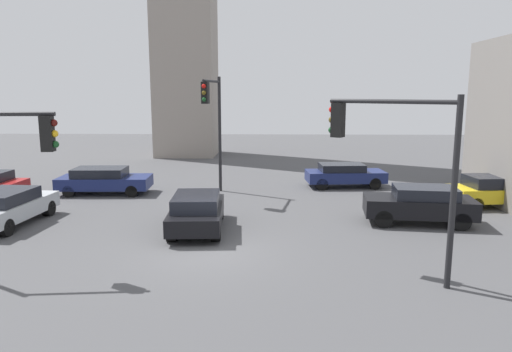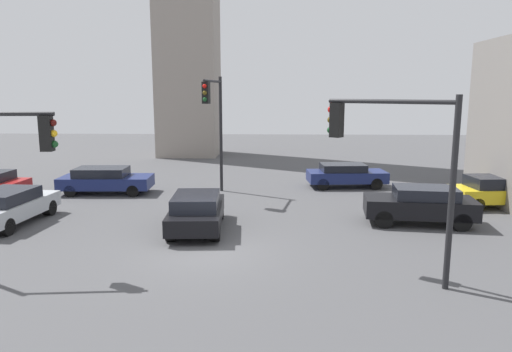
% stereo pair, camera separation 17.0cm
% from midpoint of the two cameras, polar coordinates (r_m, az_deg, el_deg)
% --- Properties ---
extents(ground_plane, '(87.45, 87.45, 0.00)m').
position_cam_midpoint_polar(ground_plane, '(15.65, -6.24, -8.95)').
color(ground_plane, '#4C4C4F').
extents(traffic_light_0, '(0.67, 2.64, 5.90)m').
position_cam_midpoint_polar(traffic_light_0, '(23.23, -5.43, 7.66)').
color(traffic_light_0, black).
rests_on(traffic_light_0, ground_plane).
extents(traffic_light_1, '(3.06, 2.26, 5.05)m').
position_cam_midpoint_polar(traffic_light_1, '(13.32, 15.82, 3.50)').
color(traffic_light_1, black).
rests_on(traffic_light_1, ground_plane).
extents(car_1, '(2.22, 4.39, 1.39)m').
position_cam_midpoint_polar(car_1, '(20.66, -28.20, -3.29)').
color(car_1, '#ADB2B7').
rests_on(car_1, ground_plane).
extents(car_2, '(4.63, 2.11, 1.34)m').
position_cam_midpoint_polar(car_2, '(25.14, -18.21, -0.46)').
color(car_2, navy).
rests_on(car_2, ground_plane).
extents(car_3, '(4.34, 2.27, 1.48)m').
position_cam_midpoint_polar(car_3, '(19.47, 19.09, -3.23)').
color(car_3, black).
rests_on(car_3, ground_plane).
extents(car_4, '(4.34, 2.11, 1.29)m').
position_cam_midpoint_polar(car_4, '(26.02, 10.50, 0.19)').
color(car_4, navy).
rests_on(car_4, ground_plane).
extents(car_5, '(2.11, 4.33, 1.39)m').
position_cam_midpoint_polar(car_5, '(17.72, -7.47, -4.26)').
color(car_5, black).
rests_on(car_5, ground_plane).
extents(car_6, '(4.26, 2.18, 1.40)m').
position_cam_midpoint_polar(car_6, '(23.83, 26.99, -1.57)').
color(car_6, yellow).
rests_on(car_6, ground_plane).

